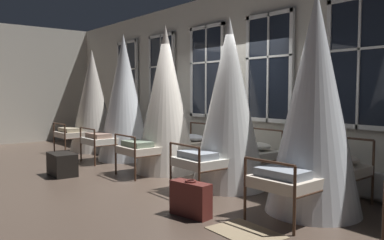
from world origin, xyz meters
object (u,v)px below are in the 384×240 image
(travel_trunk, at_px, (62,164))
(cot_fifth, at_px, (315,107))
(cot_third, at_px, (166,101))
(cot_second, at_px, (124,99))
(cot_fourth, at_px, (229,106))
(cot_first, at_px, (93,102))
(suitcase_dark, at_px, (191,199))

(travel_trunk, bearing_deg, cot_fifth, 22.39)
(cot_third, bearing_deg, cot_fifth, -90.21)
(cot_second, height_order, cot_fourth, cot_second)
(cot_third, xyz_separation_m, travel_trunk, (-0.90, -1.76, -1.18))
(cot_second, height_order, travel_trunk, cot_second)
(cot_first, xyz_separation_m, cot_third, (3.43, -0.03, 0.09))
(cot_second, bearing_deg, cot_third, -91.81)
(cot_first, bearing_deg, cot_fourth, -91.04)
(cot_third, height_order, travel_trunk, cot_third)
(cot_fifth, relative_size, suitcase_dark, 4.90)
(cot_second, bearing_deg, travel_trunk, -155.02)
(cot_first, distance_m, cot_third, 3.43)
(suitcase_dark, bearing_deg, cot_second, 151.82)
(cot_fourth, height_order, cot_fifth, cot_fifth)
(cot_first, xyz_separation_m, suitcase_dark, (5.94, -1.40, -1.07))
(cot_fourth, bearing_deg, travel_trunk, 125.84)
(cot_second, relative_size, cot_fifth, 1.01)
(cot_fifth, relative_size, travel_trunk, 4.49)
(cot_fifth, bearing_deg, suitcase_dark, 146.35)
(suitcase_dark, bearing_deg, travel_trunk, 176.68)
(cot_second, relative_size, travel_trunk, 4.52)
(cot_fourth, height_order, travel_trunk, cot_fourth)
(cot_second, xyz_separation_m, cot_fifth, (5.12, -0.05, -0.01))
(cot_first, bearing_deg, cot_fifth, -91.77)
(cot_second, relative_size, cot_fourth, 1.04)
(cot_first, relative_size, cot_fifth, 0.93)
(cot_fourth, relative_size, suitcase_dark, 4.76)
(cot_fourth, bearing_deg, cot_first, 91.20)
(cot_first, distance_m, cot_fifth, 6.80)
(cot_first, xyz_separation_m, cot_fifth, (6.80, -0.03, 0.09))
(cot_second, bearing_deg, cot_fifth, -90.88)
(cot_second, xyz_separation_m, suitcase_dark, (4.26, -1.42, -1.18))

